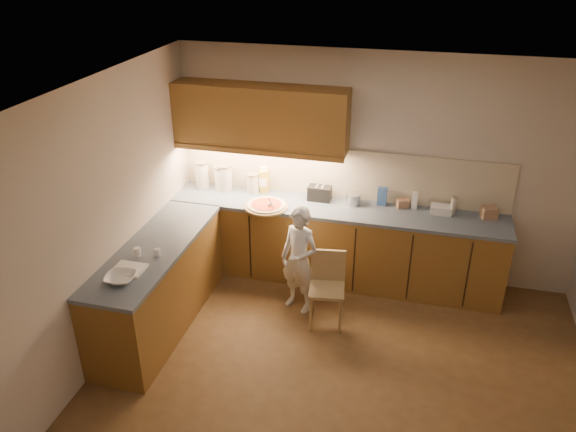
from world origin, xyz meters
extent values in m
plane|color=brown|center=(0.00, 0.00, 0.00)|extent=(4.50, 4.50, 0.00)
cube|color=beige|center=(0.00, 2.00, 1.30)|extent=(4.50, 0.04, 2.60)
cube|color=beige|center=(-2.25, 0.00, 1.30)|extent=(0.04, 4.00, 2.60)
cube|color=white|center=(0.00, 0.00, 2.60)|extent=(4.50, 4.00, 0.04)
cube|color=brown|center=(-0.38, 1.70, 0.44)|extent=(3.75, 0.60, 0.88)
cube|color=brown|center=(-1.95, 0.40, 0.44)|extent=(0.60, 2.00, 0.88)
cube|color=#4A586A|center=(-0.37, 1.70, 0.90)|extent=(3.77, 0.62, 0.04)
cube|color=#4A586A|center=(-1.95, 0.40, 0.90)|extent=(0.62, 2.02, 0.04)
cube|color=black|center=(-1.90, 1.40, 0.44)|extent=(0.02, 0.01, 0.80)
cube|color=black|center=(-1.30, 1.40, 0.44)|extent=(0.02, 0.01, 0.80)
cube|color=black|center=(-0.70, 1.40, 0.44)|extent=(0.02, 0.01, 0.80)
cube|color=black|center=(-0.10, 1.40, 0.44)|extent=(0.02, 0.01, 0.80)
cube|color=black|center=(0.50, 1.40, 0.44)|extent=(0.02, 0.01, 0.80)
cube|color=black|center=(1.10, 1.40, 0.44)|extent=(0.02, 0.01, 0.80)
cube|color=beige|center=(-0.38, 1.99, 1.21)|extent=(3.75, 0.02, 0.58)
cube|color=brown|center=(-1.27, 1.82, 1.85)|extent=(1.95, 0.35, 0.70)
cube|color=brown|center=(-1.27, 1.65, 1.50)|extent=(1.95, 0.02, 0.06)
cylinder|color=tan|center=(-1.13, 1.50, 0.93)|extent=(0.48, 0.48, 0.02)
cylinder|color=beige|center=(-1.13, 1.50, 0.95)|extent=(0.43, 0.43, 0.02)
cylinder|color=red|center=(-1.13, 1.50, 0.96)|extent=(0.34, 0.34, 0.01)
sphere|color=white|center=(-1.07, 1.46, 0.98)|extent=(0.06, 0.06, 0.06)
cylinder|color=white|center=(-1.03, 1.40, 1.01)|extent=(0.08, 0.10, 0.20)
imported|color=silver|center=(-0.63, 1.02, 0.60)|extent=(0.51, 0.43, 1.19)
cylinder|color=tan|center=(-0.42, 0.64, 0.20)|extent=(0.03, 0.03, 0.40)
cylinder|color=tan|center=(-0.12, 0.68, 0.20)|extent=(0.03, 0.03, 0.40)
cylinder|color=tan|center=(-0.46, 0.94, 0.20)|extent=(0.03, 0.03, 0.40)
cylinder|color=tan|center=(-0.16, 0.98, 0.20)|extent=(0.03, 0.03, 0.40)
cube|color=tan|center=(-0.29, 0.81, 0.42)|extent=(0.40, 0.40, 0.04)
cube|color=tan|center=(-0.31, 0.97, 0.61)|extent=(0.36, 0.08, 0.35)
imported|color=white|center=(-1.95, -0.24, 0.95)|extent=(0.30, 0.30, 0.06)
cylinder|color=silver|center=(-2.02, 1.84, 1.08)|extent=(0.16, 0.16, 0.31)
cylinder|color=gray|center=(-2.02, 1.84, 1.24)|extent=(0.17, 0.17, 0.02)
cylinder|color=white|center=(-1.78, 1.84, 1.06)|extent=(0.16, 0.16, 0.27)
cylinder|color=tan|center=(-1.78, 1.84, 1.20)|extent=(0.17, 0.17, 0.02)
cylinder|color=silver|center=(-1.73, 1.83, 1.07)|extent=(0.16, 0.16, 0.30)
cylinder|color=gray|center=(-1.73, 1.83, 1.23)|extent=(0.17, 0.17, 0.02)
cylinder|color=beige|center=(-1.39, 1.85, 1.03)|extent=(0.14, 0.14, 0.22)
cylinder|color=gray|center=(-1.39, 1.85, 1.15)|extent=(0.15, 0.15, 0.02)
cube|color=gold|center=(-1.27, 1.90, 1.05)|extent=(0.13, 0.11, 0.27)
cube|color=white|center=(-1.27, 1.90, 1.21)|extent=(0.08, 0.07, 0.05)
cube|color=black|center=(-0.59, 1.84, 1.00)|extent=(0.26, 0.16, 0.17)
cube|color=#A8A8AD|center=(-0.62, 1.84, 1.09)|extent=(0.03, 0.11, 0.00)
cube|color=#A8A8AD|center=(-0.56, 1.84, 1.09)|extent=(0.03, 0.11, 0.00)
cylinder|color=#AFAFB4|center=(-0.20, 1.83, 0.98)|extent=(0.16, 0.16, 0.12)
cylinder|color=#AFAFB4|center=(-0.20, 1.83, 1.05)|extent=(0.17, 0.17, 0.01)
cube|color=#33599B|center=(0.11, 1.89, 1.02)|extent=(0.11, 0.08, 0.21)
cube|color=tan|center=(0.34, 1.88, 0.97)|extent=(0.16, 0.14, 0.09)
cube|color=white|center=(0.47, 1.89, 1.02)|extent=(0.06, 0.06, 0.19)
cube|color=silver|center=(0.76, 1.83, 0.96)|extent=(0.22, 0.16, 0.09)
cylinder|color=beige|center=(0.88, 1.84, 1.02)|extent=(0.06, 0.06, 0.20)
cylinder|color=tan|center=(0.88, 1.84, 1.12)|extent=(0.07, 0.07, 0.01)
cube|color=tan|center=(1.26, 1.85, 0.98)|extent=(0.19, 0.17, 0.13)
cube|color=white|center=(-1.97, -0.05, 0.93)|extent=(0.29, 0.23, 0.02)
cylinder|color=white|center=(-2.01, 0.19, 0.96)|extent=(0.08, 0.08, 0.09)
cylinder|color=white|center=(-1.83, 0.24, 0.96)|extent=(0.06, 0.06, 0.07)
camera|label=1|loc=(0.50, -3.89, 3.67)|focal=35.00mm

